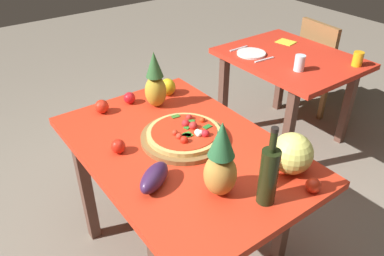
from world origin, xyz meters
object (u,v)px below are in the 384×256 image
(tomato_beside_pepper, at_px, (129,98))
(bell_pepper, at_px, (168,87))
(melon, at_px, (292,153))
(pizza, at_px, (185,133))
(wine_bottle, at_px, (269,175))
(drinking_glass_juice, at_px, (358,59))
(knife_utensil, at_px, (264,60))
(fork_utensil, at_px, (239,49))
(napkin_folded, at_px, (286,42))
(pizza_board, at_px, (184,137))
(tomato_by_bottle, at_px, (313,185))
(display_table, at_px, (182,160))
(background_table, at_px, (289,69))
(pineapple_right, at_px, (155,83))
(dinner_plate, at_px, (251,53))
(dining_chair, at_px, (322,62))
(pineapple_left, at_px, (221,163))
(drinking_glass_water, at_px, (300,63))
(eggplant, at_px, (154,177))
(tomato_at_corner, at_px, (118,146))
(tomato_near_board, at_px, (102,107))

(tomato_beside_pepper, bearing_deg, bell_pepper, 80.87)
(melon, bearing_deg, pizza, -153.82)
(wine_bottle, distance_m, drinking_glass_juice, 1.64)
(bell_pepper, xyz_separation_m, knife_utensil, (-0.03, 0.87, -0.05))
(fork_utensil, height_order, napkin_folded, fork_utensil)
(pizza_board, height_order, tomato_by_bottle, tomato_by_bottle)
(napkin_folded, bearing_deg, display_table, -65.74)
(display_table, xyz_separation_m, background_table, (-0.47, 1.35, -0.02))
(tomato_beside_pepper, relative_size, napkin_folded, 0.49)
(pineapple_right, height_order, tomato_beside_pepper, pineapple_right)
(melon, distance_m, tomato_by_bottle, 0.17)
(bell_pepper, bearing_deg, drinking_glass_juice, 71.89)
(display_table, distance_m, dinner_plate, 1.31)
(dining_chair, xyz_separation_m, pineapple_left, (0.97, -2.04, 0.40))
(background_table, height_order, drinking_glass_juice, drinking_glass_juice)
(tomato_beside_pepper, bearing_deg, pineapple_right, 43.34)
(pineapple_right, relative_size, napkin_folded, 2.38)
(wine_bottle, distance_m, fork_utensil, 1.71)
(background_table, height_order, pizza, pizza)
(pizza_board, relative_size, napkin_folded, 3.16)
(drinking_glass_water, xyz_separation_m, napkin_folded, (-0.43, 0.35, -0.05))
(display_table, distance_m, pineapple_left, 0.44)
(dining_chair, bearing_deg, drinking_glass_juice, 149.79)
(pineapple_right, height_order, eggplant, pineapple_right)
(display_table, height_order, background_table, same)
(pizza_board, xyz_separation_m, tomato_at_corner, (-0.10, -0.32, 0.02))
(background_table, distance_m, dining_chair, 0.66)
(bell_pepper, distance_m, napkin_folded, 1.30)
(background_table, bearing_deg, drinking_glass_water, -37.68)
(pizza, height_order, fork_utensil, pizza)
(wine_bottle, bearing_deg, eggplant, -137.79)
(bell_pepper, distance_m, fork_utensil, 0.93)
(fork_utensil, bearing_deg, tomato_at_corner, -64.51)
(eggplant, xyz_separation_m, napkin_folded, (-0.86, 1.80, -0.04))
(background_table, distance_m, napkin_folded, 0.31)
(eggplant, bearing_deg, napkin_folded, 115.65)
(background_table, xyz_separation_m, dining_chair, (-0.13, 0.63, -0.14))
(pizza, height_order, dinner_plate, pizza)
(pineapple_right, distance_m, drinking_glass_water, 1.08)
(knife_utensil, bearing_deg, eggplant, -58.86)
(display_table, xyz_separation_m, bell_pepper, (-0.50, 0.25, 0.13))
(pizza_board, distance_m, tomato_by_bottle, 0.67)
(tomato_near_board, bearing_deg, pineapple_right, 68.84)
(display_table, xyz_separation_m, tomato_beside_pepper, (-0.54, 0.01, 0.12))
(background_table, distance_m, pineapple_right, 1.25)
(wine_bottle, relative_size, napkin_folded, 2.55)
(wine_bottle, bearing_deg, pizza_board, -178.92)
(wine_bottle, bearing_deg, tomato_at_corner, -153.38)
(pineapple_right, bearing_deg, pizza, -10.13)
(tomato_at_corner, distance_m, drinking_glass_juice, 1.86)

